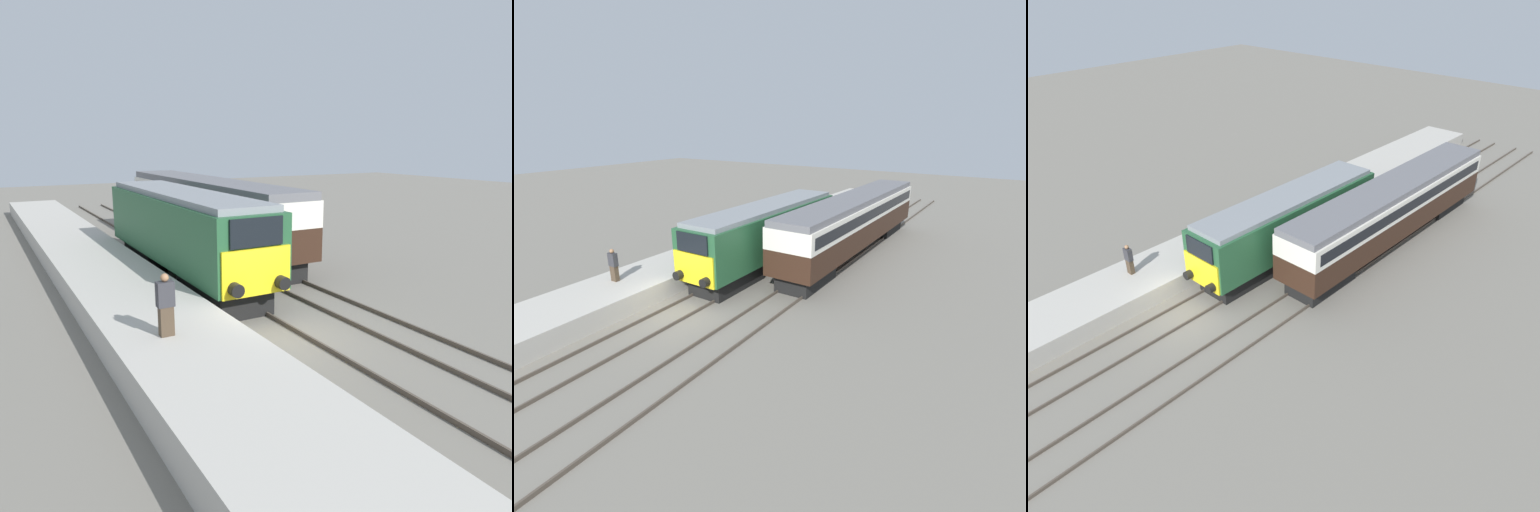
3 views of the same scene
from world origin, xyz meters
The scene contains 7 objects.
ground_plane centered at (0.00, 0.00, 0.00)m, with size 120.00×120.00×0.00m, color slate.
platform_left centered at (-3.30, 8.00, 0.48)m, with size 3.50×50.00×0.97m.
rails_near_track centered at (0.00, 5.00, 0.07)m, with size 1.51×60.00×0.14m.
rails_far_track centered at (3.40, 5.00, 0.07)m, with size 1.50×60.00×0.14m.
locomotive centered at (0.00, 7.52, 2.11)m, with size 2.70×12.96×3.81m.
passenger_carriage centered at (3.40, 12.76, 2.34)m, with size 2.75×17.32×3.85m.
person_on_platform centered at (-3.65, -0.48, 1.78)m, with size 0.44×0.26×1.65m.
Camera 1 is at (-7.60, -12.06, 5.84)m, focal length 35.00 mm.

